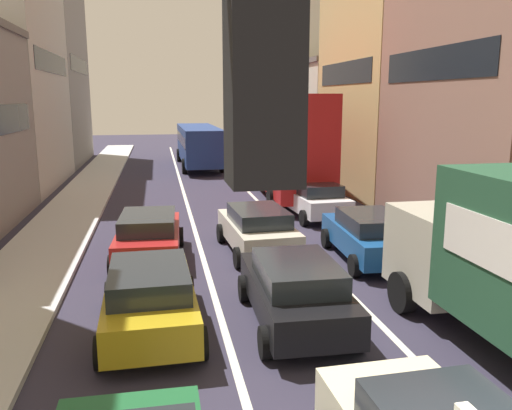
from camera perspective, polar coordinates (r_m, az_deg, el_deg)
The scene contains 12 objects.
sidewalk_left at distance 24.49m, azimuth -19.23°, elevation -0.41°, with size 2.60×64.00×0.14m, color #BBBBBB.
lane_stripe_left at distance 24.25m, azimuth -7.47°, elevation -0.12°, with size 0.16×60.00×0.01m, color silver.
lane_stripe_right at distance 24.66m, azimuth 0.44°, elevation 0.17°, with size 0.16×60.00×0.01m, color silver.
building_row_right at distance 29.23m, azimuth 15.80°, elevation 12.27°, with size 7.20×43.90×13.11m.
sedan_centre_lane_second at distance 11.52m, azimuth 4.33°, elevation -9.19°, with size 2.14×4.34×1.49m.
wagon_left_lane_second at distance 11.34m, azimuth -11.50°, elevation -9.73°, with size 2.14×4.34×1.49m.
hatchback_centre_lane_third at distance 16.67m, azimuth 0.16°, elevation -2.59°, with size 2.25×4.39×1.49m.
sedan_left_lane_third at distance 16.19m, azimuth -11.62°, elevation -3.27°, with size 2.23×4.38×1.49m.
sedan_right_lane_behind_truck at distance 16.28m, azimuth 12.28°, elevation -3.21°, with size 2.23×4.38×1.49m.
wagon_right_lane_far at distance 21.84m, azimuth 6.33°, elevation 0.73°, with size 2.28×4.41×1.49m.
bus_mid_queue_primary at distance 26.47m, azimuth 3.18°, elevation 7.11°, with size 3.08×10.58×5.06m.
bus_far_queue_secondary at distance 37.88m, azimuth -6.27°, elevation 6.77°, with size 2.88×10.52×2.90m.
Camera 1 is at (-2.96, -3.72, 4.87)m, focal length 36.65 mm.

